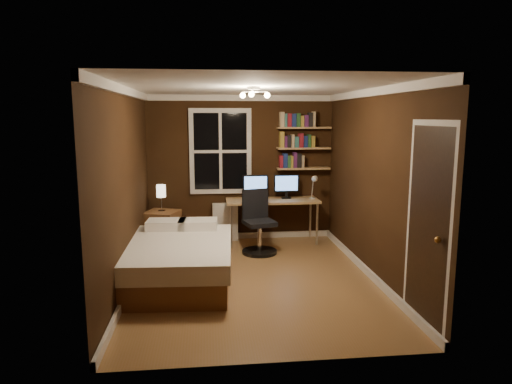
{
  "coord_description": "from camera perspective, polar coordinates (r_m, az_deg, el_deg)",
  "views": [
    {
      "loc": [
        -0.59,
        -5.77,
        2.14
      ],
      "look_at": [
        0.09,
        0.45,
        1.1
      ],
      "focal_mm": 32.0,
      "sensor_mm": 36.0,
      "label": 1
    }
  ],
  "objects": [
    {
      "name": "bookshelf_upper",
      "position": [
        7.93,
        6.0,
        8.0
      ],
      "size": [
        0.92,
        0.22,
        0.03
      ],
      "primitive_type": "cube",
      "color": "tan",
      "rests_on": "wall_back"
    },
    {
      "name": "office_chair",
      "position": [
        7.23,
        0.31,
        -4.66
      ],
      "size": [
        0.55,
        0.55,
        1.0
      ],
      "rotation": [
        0.0,
        0.0,
        0.25
      ],
      "color": "black",
      "rests_on": "ground"
    },
    {
      "name": "bookshelf_lower",
      "position": [
        7.98,
        5.92,
        2.97
      ],
      "size": [
        0.92,
        0.22,
        0.03
      ],
      "primitive_type": "cube",
      "color": "tan",
      "rests_on": "wall_back"
    },
    {
      "name": "window",
      "position": [
        7.86,
        -4.46,
        5.09
      ],
      "size": [
        1.06,
        0.06,
        1.46
      ],
      "primitive_type": "cube",
      "color": "silver",
      "rests_on": "wall_back"
    },
    {
      "name": "books_row_upper",
      "position": [
        7.93,
        6.02,
        8.93
      ],
      "size": [
        0.54,
        0.16,
        0.23
      ],
      "primitive_type": null,
      "color": "#235225",
      "rests_on": "bookshelf_upper"
    },
    {
      "name": "books_row_lower",
      "position": [
        7.97,
        5.93,
        3.89
      ],
      "size": [
        0.42,
        0.16,
        0.23
      ],
      "primitive_type": null,
      "color": "maroon",
      "rests_on": "bookshelf_lower"
    },
    {
      "name": "radiator",
      "position": [
        7.97,
        -3.87,
        -3.75
      ],
      "size": [
        0.44,
        0.15,
        0.65
      ],
      "primitive_type": "cube",
      "color": "silver",
      "rests_on": "ground"
    },
    {
      "name": "monitor_right",
      "position": [
        7.85,
        3.81,
        0.69
      ],
      "size": [
        0.43,
        0.12,
        0.42
      ],
      "primitive_type": null,
      "color": "black",
      "rests_on": "desk"
    },
    {
      "name": "desk",
      "position": [
        7.78,
        2.06,
        -1.38
      ],
      "size": [
        1.57,
        0.59,
        0.74
      ],
      "color": "tan",
      "rests_on": "ground"
    },
    {
      "name": "door",
      "position": [
        4.88,
        20.58,
        -4.39
      ],
      "size": [
        0.03,
        0.82,
        2.05
      ],
      "primitive_type": null,
      "color": "black",
      "rests_on": "ground"
    },
    {
      "name": "ceiling",
      "position": [
        5.81,
        -0.39,
        12.97
      ],
      "size": [
        3.2,
        4.2,
        0.02
      ],
      "primitive_type": "cube",
      "color": "white",
      "rests_on": "wall_back"
    },
    {
      "name": "desk_lamp",
      "position": [
        7.77,
        7.22,
        0.64
      ],
      "size": [
        0.14,
        0.32,
        0.44
      ],
      "primitive_type": null,
      "color": "silver",
      "rests_on": "desk"
    },
    {
      "name": "door_knob",
      "position": [
        4.61,
        21.78,
        -5.58
      ],
      "size": [
        0.06,
        0.06,
        0.06
      ],
      "primitive_type": "sphere",
      "color": "gold",
      "rests_on": "door"
    },
    {
      "name": "wall_back",
      "position": [
        7.94,
        -1.92,
        2.98
      ],
      "size": [
        3.2,
        0.04,
        2.5
      ],
      "primitive_type": "cube",
      "color": "black",
      "rests_on": "ground"
    },
    {
      "name": "floor",
      "position": [
        6.18,
        -0.36,
        -10.82
      ],
      "size": [
        4.2,
        4.2,
        0.0
      ],
      "primitive_type": "plane",
      "color": "olive",
      "rests_on": "ground"
    },
    {
      "name": "bed",
      "position": [
        6.11,
        -9.86,
        -8.41
      ],
      "size": [
        1.51,
        2.03,
        0.66
      ],
      "rotation": [
        0.0,
        0.0,
        -0.06
      ],
      "color": "brown",
      "rests_on": "ground"
    },
    {
      "name": "bedside_lamp",
      "position": [
        7.54,
        -11.76,
        -0.76
      ],
      "size": [
        0.15,
        0.15,
        0.44
      ],
      "primitive_type": null,
      "color": "#F1E5C9",
      "rests_on": "nightstand"
    },
    {
      "name": "monitor_left",
      "position": [
        7.77,
        -0.06,
        0.63
      ],
      "size": [
        0.43,
        0.12,
        0.42
      ],
      "primitive_type": null,
      "color": "black",
      "rests_on": "desk"
    },
    {
      "name": "bookshelf_middle",
      "position": [
        7.95,
        5.96,
        5.47
      ],
      "size": [
        0.92,
        0.22,
        0.03
      ],
      "primitive_type": "cube",
      "color": "tan",
      "rests_on": "wall_back"
    },
    {
      "name": "nightstand",
      "position": [
        7.65,
        -11.63,
        -4.64
      ],
      "size": [
        0.63,
        0.63,
        0.62
      ],
      "primitive_type": "cube",
      "rotation": [
        0.0,
        0.0,
        -0.33
      ],
      "color": "brown",
      "rests_on": "ground"
    },
    {
      "name": "wall_left",
      "position": [
        5.93,
        -15.95,
        0.42
      ],
      "size": [
        0.04,
        4.2,
        2.5
      ],
      "primitive_type": "cube",
      "color": "black",
      "rests_on": "ground"
    },
    {
      "name": "ceiling_fixture",
      "position": [
        5.71,
        -0.28,
        12.03
      ],
      "size": [
        0.44,
        0.44,
        0.18
      ],
      "primitive_type": null,
      "color": "beige",
      "rests_on": "ceiling"
    },
    {
      "name": "wall_right",
      "position": [
        6.24,
        14.41,
        0.92
      ],
      "size": [
        0.04,
        4.2,
        2.5
      ],
      "primitive_type": "cube",
      "color": "black",
      "rests_on": "ground"
    },
    {
      "name": "books_row_middle",
      "position": [
        7.94,
        5.97,
        6.41
      ],
      "size": [
        0.54,
        0.16,
        0.23
      ],
      "primitive_type": null,
      "color": "navy",
      "rests_on": "bookshelf_middle"
    }
  ]
}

